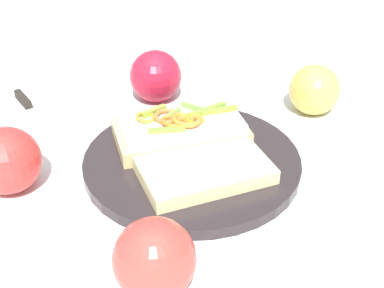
{
  "coord_description": "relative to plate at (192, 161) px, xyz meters",
  "views": [
    {
      "loc": [
        0.19,
        0.53,
        0.4
      ],
      "look_at": [
        0.0,
        0.0,
        0.03
      ],
      "focal_mm": 48.5,
      "sensor_mm": 36.0,
      "label": 1
    }
  ],
  "objects": [
    {
      "name": "apple_0",
      "position": [
        -0.01,
        -0.2,
        0.03
      ],
      "size": [
        0.12,
        0.12,
        0.08
      ],
      "primitive_type": "sphere",
      "rotation": [
        0.0,
        0.0,
        0.8
      ],
      "color": "#B51B31",
      "rests_on": "ground_plane"
    },
    {
      "name": "apple_2",
      "position": [
        0.1,
        0.18,
        0.03
      ],
      "size": [
        0.09,
        0.09,
        0.08
      ],
      "primitive_type": "sphere",
      "rotation": [
        0.0,
        0.0,
        0.1
      ],
      "color": "#CD3E35",
      "rests_on": "ground_plane"
    },
    {
      "name": "plate",
      "position": [
        0.0,
        0.0,
        0.0
      ],
      "size": [
        0.28,
        0.28,
        0.01
      ],
      "primitive_type": "cylinder",
      "color": "#292224",
      "rests_on": "ground_plane"
    },
    {
      "name": "sandwich",
      "position": [
        -0.0,
        -0.05,
        0.03
      ],
      "size": [
        0.18,
        0.11,
        0.04
      ],
      "rotation": [
        0.0,
        0.0,
        3.08
      ],
      "color": "tan",
      "rests_on": "plate"
    },
    {
      "name": "ground_plane",
      "position": [
        0.0,
        0.0,
        -0.01
      ],
      "size": [
        2.0,
        2.0,
        0.0
      ],
      "primitive_type": "plane",
      "color": "silver",
      "rests_on": "ground"
    },
    {
      "name": "bread_slice_side",
      "position": [
        0.0,
        0.05,
        0.02
      ],
      "size": [
        0.16,
        0.1,
        0.02
      ],
      "primitive_type": "cube",
      "rotation": [
        0.0,
        0.0,
        3.17
      ],
      "color": "beige",
      "rests_on": "plate"
    },
    {
      "name": "knife",
      "position": [
        0.19,
        -0.24,
        -0.0
      ],
      "size": [
        0.04,
        0.12,
        0.01
      ],
      "rotation": [
        0.0,
        0.0,
        1.82
      ],
      "color": "silver",
      "rests_on": "ground_plane"
    },
    {
      "name": "apple_4",
      "position": [
        0.23,
        -0.03,
        0.03
      ],
      "size": [
        0.09,
        0.09,
        0.08
      ],
      "primitive_type": "sphere",
      "rotation": [
        0.0,
        0.0,
        4.82
      ],
      "color": "red",
      "rests_on": "ground_plane"
    },
    {
      "name": "apple_3",
      "position": [
        -0.23,
        -0.07,
        0.03
      ],
      "size": [
        0.1,
        0.1,
        0.08
      ],
      "primitive_type": "sphere",
      "rotation": [
        0.0,
        0.0,
        4.37
      ],
      "color": "gold",
      "rests_on": "ground_plane"
    }
  ]
}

